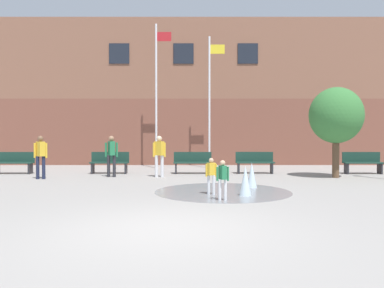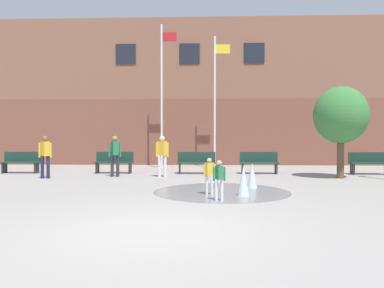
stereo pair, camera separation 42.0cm
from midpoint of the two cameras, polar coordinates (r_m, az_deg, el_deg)
The scene contains 16 objects.
ground_plane at distance 6.48m, azimuth -4.01°, elevation -12.79°, with size 100.00×100.00×0.00m, color gray.
library_building at distance 23.58m, azimuth 0.47°, elevation 7.17°, with size 36.00×6.05×8.08m.
splash_fountain at distance 10.71m, azimuth 7.97°, elevation -6.03°, with size 3.86×3.86×0.79m.
park_bench_far_left at distance 17.48m, azimuth -23.97°, elevation -2.51°, with size 1.60×0.44×0.91m.
park_bench_center at distance 16.21m, azimuth -11.06°, elevation -2.71°, with size 1.60×0.44×0.91m.
park_bench_under_right_flagpole at distance 15.75m, azimuth 1.44°, elevation -2.80°, with size 1.60×0.44×0.91m.
park_bench_near_trashcan at distance 16.03m, azimuth 10.92°, elevation -2.75°, with size 1.60×0.44×0.91m.
park_bench_far_right at distance 17.16m, azimuth 26.02°, elevation -2.59°, with size 1.60×0.44×0.91m.
child_with_pink_shirt at distance 10.08m, azimuth 3.86°, elevation -4.45°, with size 0.31×0.22×0.99m.
teen_by_trashcan at distance 14.44m, azimuth -3.74°, elevation -1.35°, with size 0.50×0.36×1.59m.
adult_watching at distance 14.79m, azimuth -10.88°, elevation -1.31°, with size 0.50×0.39×1.59m.
adult_in_red at distance 14.87m, azimuth -20.73°, elevation -1.35°, with size 0.50×0.38×1.59m.
child_in_fountain at distance 9.13m, azimuth 5.48°, elevation -5.03°, with size 0.31×0.24×0.99m.
flagpole_left at distance 18.74m, azimuth -3.91°, elevation 7.99°, with size 0.80×0.10×7.12m.
flagpole_right at distance 18.62m, azimuth 4.24°, elevation 7.05°, with size 0.80×0.10×6.50m.
street_tree_near_building at distance 15.11m, azimuth 22.47°, elevation 4.05°, with size 1.99×1.99×3.43m.
Camera 2 is at (0.88, -6.25, 1.56)m, focal length 35.00 mm.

